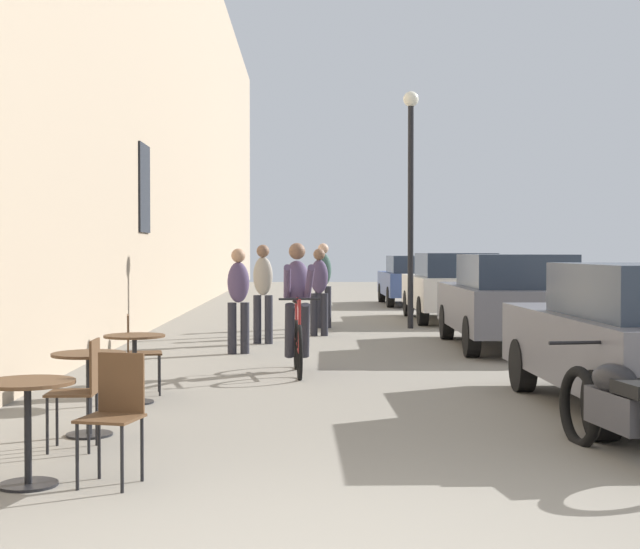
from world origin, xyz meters
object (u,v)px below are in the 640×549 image
at_px(cafe_chair_far_toward_street, 138,348).
at_px(pedestrian_near, 238,295).
at_px(parked_car_second, 509,300).
at_px(pedestrian_furthest, 323,280).
at_px(street_lamp, 411,178).
at_px(pedestrian_far, 319,287).
at_px(cafe_table_mid, 89,376).
at_px(cafe_table_far, 135,354).
at_px(parked_car_fourth, 412,279).
at_px(parked_car_nearest, 640,336).
at_px(parked_car_third, 452,286).
at_px(cafe_chair_mid_toward_street, 82,386).
at_px(cafe_chair_near_toward_street, 115,408).
at_px(pedestrian_mid, 263,288).
at_px(cafe_table_near, 28,410).
at_px(parked_motorcycle, 622,410).
at_px(cyclist_on_bicycle, 297,311).

height_order(cafe_chair_far_toward_street, pedestrian_near, pedestrian_near).
bearing_deg(parked_car_second, pedestrian_furthest, 126.11).
bearing_deg(street_lamp, pedestrian_far, -138.45).
relative_size(cafe_table_mid, cafe_table_far, 1.00).
bearing_deg(parked_car_fourth, parked_car_nearest, -89.75).
height_order(cafe_table_far, parked_car_third, parked_car_third).
height_order(street_lamp, parked_car_second, street_lamp).
relative_size(cafe_chair_mid_toward_street, cafe_chair_far_toward_street, 1.00).
distance_m(cafe_table_mid, parked_car_nearest, 5.25).
bearing_deg(cafe_table_far, cafe_chair_near_toward_street, -81.86).
height_order(pedestrian_near, street_lamp, street_lamp).
relative_size(cafe_chair_mid_toward_street, pedestrian_mid, 0.52).
height_order(cafe_chair_far_toward_street, parked_car_nearest, parked_car_nearest).
bearing_deg(pedestrian_far, cafe_table_near, -100.85).
relative_size(cafe_chair_near_toward_street, parked_motorcycle, 0.42).
xyz_separation_m(cafe_table_far, street_lamp, (3.98, 9.45, 2.59)).
height_order(cafe_table_mid, parked_motorcycle, parked_motorcycle).
distance_m(street_lamp, parked_car_second, 4.75).
relative_size(cafe_table_mid, pedestrian_mid, 0.42).
bearing_deg(cyclist_on_bicycle, pedestrian_furthest, 86.17).
height_order(parked_car_third, parked_car_fourth, parked_car_third).
bearing_deg(pedestrian_far, pedestrian_mid, -124.00).
relative_size(cafe_table_mid, cyclist_on_bicycle, 0.41).
bearing_deg(street_lamp, cafe_table_far, -112.84).
relative_size(cafe_table_mid, parked_car_second, 0.16).
xyz_separation_m(pedestrian_far, parked_car_fourth, (2.93, 10.11, -0.17)).
xyz_separation_m(cafe_table_near, pedestrian_far, (2.15, 11.21, 0.41)).
xyz_separation_m(cafe_table_far, parked_car_second, (5.16, 5.47, 0.28)).
bearing_deg(cafe_chair_far_toward_street, cafe_table_far, -82.83).
relative_size(cafe_chair_far_toward_street, pedestrian_far, 0.54).
bearing_deg(cafe_chair_far_toward_street, cafe_chair_near_toward_street, -82.00).
distance_m(pedestrian_mid, parked_car_third, 6.62).
height_order(cafe_table_mid, pedestrian_mid, pedestrian_mid).
xyz_separation_m(cafe_chair_near_toward_street, cafe_table_far, (-0.49, 3.39, 0.00)).
relative_size(cafe_table_mid, cafe_chair_far_toward_street, 0.81).
height_order(cafe_table_near, cafe_chair_near_toward_street, cafe_chair_near_toward_street).
bearing_deg(cafe_chair_mid_toward_street, pedestrian_furthest, 79.63).
bearing_deg(parked_car_third, pedestrian_near, -123.01).
xyz_separation_m(cafe_chair_far_toward_street, pedestrian_far, (2.13, 7.15, 0.41)).
xyz_separation_m(pedestrian_near, pedestrian_mid, (0.31, 1.57, 0.04)).
relative_size(street_lamp, parked_car_third, 1.12).
height_order(cafe_chair_near_toward_street, parked_car_nearest, parked_car_nearest).
height_order(parked_car_third, parked_motorcycle, parked_car_third).
xyz_separation_m(parked_car_second, parked_car_fourth, (-0.17, 12.39, -0.04)).
relative_size(cafe_chair_near_toward_street, pedestrian_furthest, 0.50).
height_order(pedestrian_far, pedestrian_furthest, pedestrian_furthest).
height_order(parked_car_nearest, parked_car_third, parked_car_third).
bearing_deg(parked_motorcycle, pedestrian_near, 114.35).
xyz_separation_m(parked_car_nearest, parked_car_third, (0.08, 12.24, 0.04)).
bearing_deg(parked_car_nearest, parked_car_second, 89.24).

